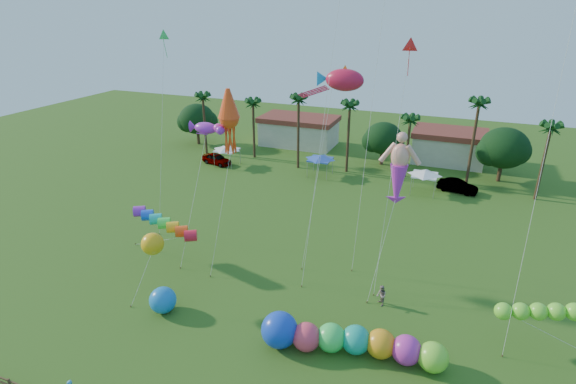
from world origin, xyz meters
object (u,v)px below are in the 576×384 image
at_px(car_a, 217,159).
at_px(caterpillar_inflatable, 345,340).
at_px(blue_ball, 163,300).
at_px(spectator_b, 381,296).
at_px(car_b, 457,186).

relative_size(car_a, caterpillar_inflatable, 0.38).
relative_size(car_a, blue_ball, 2.30).
bearing_deg(caterpillar_inflatable, car_a, 122.37).
distance_m(spectator_b, caterpillar_inflatable, 6.39).
bearing_deg(spectator_b, car_b, 138.91).
xyz_separation_m(car_b, caterpillar_inflatable, (-5.80, -33.03, 0.28)).
distance_m(spectator_b, blue_ball, 17.04).
bearing_deg(car_b, car_a, 103.90).
height_order(car_a, blue_ball, blue_ball).
relative_size(car_b, spectator_b, 2.78).
xyz_separation_m(caterpillar_inflatable, blue_ball, (-14.22, -0.80, -0.04)).
bearing_deg(blue_ball, car_b, 59.39).
bearing_deg(blue_ball, spectator_b, 24.43).
xyz_separation_m(spectator_b, blue_ball, (-15.52, -7.05, 0.16)).
bearing_deg(car_b, caterpillar_inflatable, -179.27).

